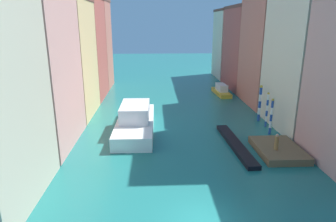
# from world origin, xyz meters

# --- Properties ---
(ground_plane) EXTENTS (154.00, 154.00, 0.00)m
(ground_plane) POSITION_xyz_m (0.00, 24.50, 0.00)
(ground_plane) COLOR #1E6B66
(building_left_1) EXTENTS (7.24, 10.09, 22.28)m
(building_left_1) POSITION_xyz_m (-14.20, 12.64, 11.15)
(building_left_1) COLOR tan
(building_left_1) RESTS_ON ground
(building_left_2) EXTENTS (7.24, 9.44, 14.63)m
(building_left_2) POSITION_xyz_m (-14.20, 22.49, 7.33)
(building_left_2) COLOR #DBB77A
(building_left_2) RESTS_ON ground
(building_left_3) EXTENTS (7.24, 9.04, 15.26)m
(building_left_3) POSITION_xyz_m (-14.20, 31.70, 7.64)
(building_left_3) COLOR #B25147
(building_left_3) RESTS_ON ground
(building_left_4) EXTENTS (7.24, 7.22, 15.52)m
(building_left_4) POSITION_xyz_m (-14.20, 39.85, 7.77)
(building_left_4) COLOR #C6705B
(building_left_4) RESTS_ON ground
(building_right_1) EXTENTS (7.24, 10.38, 22.58)m
(building_right_1) POSITION_xyz_m (14.20, 16.42, 11.30)
(building_right_1) COLOR beige
(building_right_1) RESTS_ON ground
(building_right_2) EXTENTS (7.24, 10.43, 17.97)m
(building_right_2) POSITION_xyz_m (14.20, 26.93, 9.00)
(building_right_2) COLOR #C6705B
(building_right_2) RESTS_ON ground
(building_right_3) EXTENTS (7.24, 11.83, 14.32)m
(building_right_3) POSITION_xyz_m (14.20, 37.97, 7.17)
(building_right_3) COLOR #B25147
(building_right_3) RESTS_ON ground
(building_right_4) EXTENTS (7.24, 9.70, 14.18)m
(building_right_4) POSITION_xyz_m (14.20, 49.11, 7.10)
(building_right_4) COLOR beige
(building_right_4) RESTS_ON ground
(waterfront_dock) EXTENTS (3.83, 5.58, 0.63)m
(waterfront_dock) POSITION_xyz_m (8.43, 9.31, 0.32)
(waterfront_dock) COLOR brown
(waterfront_dock) RESTS_ON ground
(person_on_dock) EXTENTS (0.36, 0.36, 1.49)m
(person_on_dock) POSITION_xyz_m (7.92, 8.67, 1.32)
(person_on_dock) COLOR olive
(person_on_dock) RESTS_ON waterfront_dock
(mooring_pole_0) EXTENTS (0.28, 0.28, 3.94)m
(mooring_pole_0) POSITION_xyz_m (9.47, 14.10, 2.01)
(mooring_pole_0) COLOR #1E479E
(mooring_pole_0) RESTS_ON ground
(mooring_pole_1) EXTENTS (0.26, 0.26, 4.02)m
(mooring_pole_1) POSITION_xyz_m (9.91, 16.53, 2.05)
(mooring_pole_1) COLOR #1E479E
(mooring_pole_1) RESTS_ON ground
(mooring_pole_2) EXTENTS (0.36, 0.36, 4.42)m
(mooring_pole_2) POSITION_xyz_m (9.82, 18.68, 2.26)
(mooring_pole_2) COLOR #1E479E
(mooring_pole_2) RESTS_ON ground
(vaporetto_white) EXTENTS (4.03, 11.98, 3.03)m
(vaporetto_white) POSITION_xyz_m (-4.91, 15.87, 1.13)
(vaporetto_white) COLOR white
(vaporetto_white) RESTS_ON ground
(gondola_black) EXTENTS (1.58, 10.18, 0.40)m
(gondola_black) POSITION_xyz_m (4.95, 11.04, 0.20)
(gondola_black) COLOR black
(gondola_black) RESTS_ON ground
(motorboat_0) EXTENTS (2.18, 6.36, 1.75)m
(motorboat_0) POSITION_xyz_m (8.32, 32.57, 0.65)
(motorboat_0) COLOR gold
(motorboat_0) RESTS_ON ground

